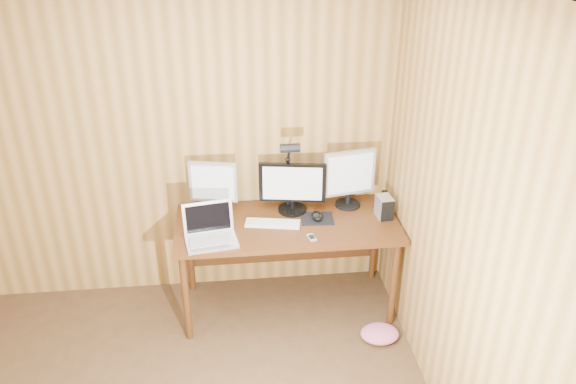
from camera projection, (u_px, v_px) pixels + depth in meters
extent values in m
plane|color=silver|center=(40.00, 13.00, 1.71)|extent=(4.00, 4.00, 0.00)
plane|color=#A97C3D|center=(154.00, 144.00, 4.05)|extent=(4.00, 0.00, 4.00)
plane|color=#A97C3D|center=(513.00, 301.00, 2.45)|extent=(0.00, 4.00, 4.00)
cube|color=#4A270F|center=(287.00, 224.00, 4.05)|extent=(1.60, 0.70, 0.04)
cube|color=#4A270F|center=(283.00, 234.00, 4.46)|extent=(1.48, 0.02, 0.51)
cylinder|color=#4A270F|center=(186.00, 298.00, 3.90)|extent=(0.05, 0.05, 0.71)
cylinder|color=#4A270F|center=(190.00, 252.00, 4.41)|extent=(0.05, 0.05, 0.71)
cylinder|color=#4A270F|center=(394.00, 284.00, 4.04)|extent=(0.05, 0.05, 0.71)
cylinder|color=#4A270F|center=(374.00, 241.00, 4.55)|extent=(0.05, 0.05, 0.71)
cylinder|color=black|center=(292.00, 209.00, 4.19)|extent=(0.21, 0.21, 0.02)
cylinder|color=black|center=(292.00, 205.00, 4.17)|extent=(0.03, 0.03, 0.06)
cube|color=black|center=(292.00, 183.00, 4.08)|extent=(0.49, 0.11, 0.30)
cube|color=silver|center=(292.00, 184.00, 4.07)|extent=(0.43, 0.07, 0.26)
cylinder|color=black|center=(215.00, 210.00, 4.17)|extent=(0.17, 0.17, 0.02)
cylinder|color=black|center=(215.00, 205.00, 4.15)|extent=(0.03, 0.03, 0.07)
cube|color=#B9BABE|center=(213.00, 182.00, 4.07)|extent=(0.35, 0.10, 0.31)
cube|color=silver|center=(213.00, 183.00, 4.05)|extent=(0.30, 0.07, 0.26)
cylinder|color=black|center=(348.00, 204.00, 4.26)|extent=(0.19, 0.19, 0.02)
cylinder|color=black|center=(348.00, 198.00, 4.23)|extent=(0.04, 0.04, 0.08)
cube|color=#B9BABE|center=(349.00, 173.00, 4.13)|extent=(0.40, 0.11, 0.34)
cube|color=silver|center=(350.00, 174.00, 4.11)|extent=(0.34, 0.07, 0.30)
cube|color=silver|center=(212.00, 241.00, 3.79)|extent=(0.37, 0.29, 0.02)
cube|color=silver|center=(208.00, 217.00, 3.84)|extent=(0.34, 0.11, 0.23)
cube|color=black|center=(208.00, 217.00, 3.84)|extent=(0.30, 0.08, 0.19)
cube|color=#B2B2B7|center=(212.00, 240.00, 3.79)|extent=(0.31, 0.19, 0.00)
cube|color=white|center=(273.00, 223.00, 4.01)|extent=(0.40, 0.19, 0.02)
cube|color=white|center=(273.00, 222.00, 4.00)|extent=(0.37, 0.16, 0.00)
cube|color=black|center=(317.00, 219.00, 4.08)|extent=(0.24, 0.20, 0.00)
ellipsoid|color=black|center=(317.00, 216.00, 4.07)|extent=(0.09, 0.13, 0.04)
cube|color=silver|center=(384.00, 207.00, 4.08)|extent=(0.11, 0.15, 0.16)
cube|color=black|center=(388.00, 212.00, 4.01)|extent=(0.09, 0.01, 0.15)
cube|color=silver|center=(312.00, 238.00, 3.84)|extent=(0.06, 0.10, 0.01)
cube|color=black|center=(312.00, 237.00, 3.84)|extent=(0.05, 0.06, 0.00)
cylinder|color=black|center=(384.00, 198.00, 4.24)|extent=(0.05, 0.05, 0.12)
cube|color=black|center=(288.00, 207.00, 4.26)|extent=(0.05, 0.06, 0.06)
cylinder|color=black|center=(288.00, 183.00, 4.16)|extent=(0.03, 0.03, 0.39)
sphere|color=black|center=(288.00, 159.00, 4.07)|extent=(0.04, 0.04, 0.04)
cylinder|color=black|center=(289.00, 153.00, 3.99)|extent=(0.02, 0.14, 0.16)
cylinder|color=black|center=(290.00, 148.00, 3.88)|extent=(0.14, 0.06, 0.06)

